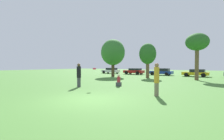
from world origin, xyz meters
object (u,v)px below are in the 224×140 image
(frisbee, at_px, (94,69))
(tree_1, at_px, (148,54))
(parked_car_red, at_px, (134,71))
(tree_2, at_px, (197,43))
(parked_car_white, at_px, (111,71))
(bystander_sitting, at_px, (119,81))
(tree_0, at_px, (113,52))
(person_thrower, at_px, (79,75))
(person_catcher, at_px, (157,79))
(parked_car_yellow, at_px, (196,73))
(parked_car_blue, at_px, (161,72))

(frisbee, xyz_separation_m, tree_1, (-1.00, 12.71, 1.85))
(frisbee, xyz_separation_m, parked_car_red, (-6.76, 19.76, -0.89))
(parked_car_red, bearing_deg, tree_1, 129.10)
(tree_1, xyz_separation_m, parked_car_red, (-5.76, 7.04, -2.74))
(tree_2, xyz_separation_m, parked_car_white, (-17.97, 7.28, -3.86))
(bystander_sitting, height_order, tree_0, tree_0)
(person_thrower, bearing_deg, frisbee, -3.91)
(person_catcher, distance_m, frisbee, 4.86)
(tree_1, distance_m, parked_car_red, 9.50)
(bystander_sitting, xyz_separation_m, tree_2, (4.76, 10.18, 4.08))
(tree_1, relative_size, parked_car_yellow, 1.29)
(parked_car_yellow, bearing_deg, tree_1, 52.46)
(person_catcher, relative_size, frisbee, 6.48)
(tree_1, height_order, parked_car_blue, tree_1)
(tree_2, distance_m, parked_car_white, 19.77)
(person_catcher, xyz_separation_m, frisbee, (-4.83, -0.01, 0.54))
(tree_2, xyz_separation_m, parked_car_yellow, (-0.97, 6.94, -3.88))
(tree_1, bearing_deg, tree_2, 0.39)
(person_catcher, xyz_separation_m, tree_1, (-5.83, 12.71, 2.39))
(bystander_sitting, xyz_separation_m, tree_1, (-1.55, 10.14, 2.96))
(parked_car_white, bearing_deg, tree_1, 147.73)
(person_thrower, bearing_deg, parked_car_red, 105.50)
(parked_car_red, relative_size, parked_car_yellow, 1.02)
(parked_car_blue, bearing_deg, bystander_sitting, 96.34)
(parked_car_red, height_order, parked_car_blue, parked_car_blue)
(parked_car_white, bearing_deg, person_catcher, 130.96)
(bystander_sitting, bearing_deg, parked_car_white, 127.12)
(tree_0, height_order, tree_2, tree_0)
(parked_car_blue, bearing_deg, frisbee, 93.99)
(tree_0, bearing_deg, tree_2, 3.07)
(person_catcher, relative_size, parked_car_yellow, 0.50)
(frisbee, xyz_separation_m, tree_2, (5.31, 12.76, 2.96))
(tree_1, bearing_deg, person_catcher, -65.37)
(person_thrower, height_order, frisbee, person_thrower)
(tree_2, distance_m, parked_car_blue, 10.81)
(person_thrower, distance_m, bystander_sitting, 3.44)
(tree_1, relative_size, parked_car_white, 1.24)
(frisbee, height_order, parked_car_yellow, frisbee)
(person_thrower, bearing_deg, tree_2, 61.79)
(person_catcher, relative_size, bystander_sitting, 1.88)
(tree_0, relative_size, parked_car_yellow, 1.54)
(person_catcher, distance_m, bystander_sitting, 5.03)
(parked_car_red, xyz_separation_m, parked_car_blue, (5.29, 0.49, -0.01))
(bystander_sitting, xyz_separation_m, parked_car_blue, (-2.02, 17.67, 0.22))
(person_thrower, xyz_separation_m, parked_car_blue, (0.38, 20.07, -0.36))
(tree_1, height_order, parked_car_yellow, tree_1)
(tree_1, bearing_deg, parked_car_blue, 93.61)
(person_thrower, relative_size, person_catcher, 1.02)
(frisbee, distance_m, tree_2, 14.13)
(parked_car_white, bearing_deg, person_thrower, 118.39)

